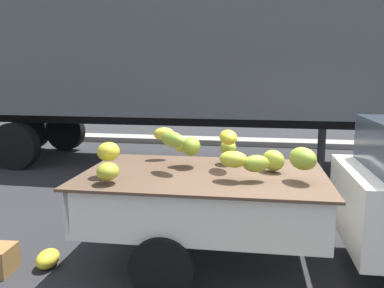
% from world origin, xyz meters
% --- Properties ---
extents(ground, '(220.00, 220.00, 0.00)m').
position_xyz_m(ground, '(0.00, 0.00, 0.00)').
color(ground, '#28282B').
extents(curb_strip, '(80.00, 0.80, 0.16)m').
position_xyz_m(curb_strip, '(0.00, 8.07, 0.08)').
color(curb_strip, gray).
rests_on(curb_strip, ground).
extents(pickup_truck, '(4.78, 1.85, 1.70)m').
position_xyz_m(pickup_truck, '(0.70, -0.04, 0.88)').
color(pickup_truck, silver).
rests_on(pickup_truck, ground).
extents(semi_trailer, '(12.00, 2.70, 3.95)m').
position_xyz_m(semi_trailer, '(-2.56, 5.06, 2.54)').
color(semi_trailer, '#4C5156').
rests_on(semi_trailer, ground).
extents(fallen_banana_bunch_near_tailgate, '(0.27, 0.38, 0.20)m').
position_xyz_m(fallen_banana_bunch_near_tailgate, '(-2.90, -0.48, 0.10)').
color(fallen_banana_bunch_near_tailgate, yellow).
rests_on(fallen_banana_bunch_near_tailgate, ground).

